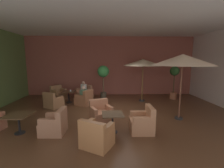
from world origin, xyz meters
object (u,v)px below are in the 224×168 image
Objects in this scene: cafe_table_front_right at (113,118)px; armchair_front_right_north at (97,136)px; cafe_table_front_left at (69,94)px; patron_by_window at (84,92)px; potted_tree_left_corner at (174,78)px; patio_umbrella_center_beige at (183,60)px; armchair_front_right_east at (143,123)px; potted_tree_mid_left at (103,75)px; armchair_front_left_south at (84,94)px; armchair_front_left_north at (53,102)px; patron_blue_shirt at (84,87)px; iced_drink_cup at (71,91)px; armchair_front_right_south at (101,114)px; cafe_table_mid_center at (18,118)px; armchair_front_left_east at (85,99)px; armchair_front_left_west at (58,94)px; armchair_mid_center_east at (55,124)px; patio_umbrella_tall_red at (143,63)px.

armchair_front_right_north is (-0.48, -0.89, -0.20)m from cafe_table_front_right.
cafe_table_front_left is 1.07m from patron_by_window.
patio_umbrella_center_beige is at bearing -109.46° from potted_tree_left_corner.
armchair_front_right_east is 0.44× the size of potted_tree_left_corner.
patio_umbrella_center_beige is 4.72m from potted_tree_mid_left.
potted_tree_left_corner reaches higher than patron_by_window.
armchair_front_left_north is at bearing -128.31° from armchair_front_left_south.
patron_blue_shirt is 6.31× the size of iced_drink_cup.
cafe_table_mid_center is at bearing -161.68° from armchair_front_right_south.
armchair_front_left_east is 0.51× the size of potted_tree_left_corner.
armchair_front_right_south is 5.72m from potted_tree_left_corner.
armchair_front_left_north is at bearing -164.37° from patron_by_window.
armchair_front_left_west is (-1.79, 1.25, 0.02)m from armchair_front_left_east.
armchair_front_left_north is 3.20m from armchair_front_right_south.
armchair_front_left_north is at bearing 123.30° from armchair_front_right_north.
armchair_front_left_east is at bearing -35.07° from armchair_front_left_west.
armchair_mid_center_east is 3.37m from patron_by_window.
armchair_mid_center_east is 1.22× the size of patron_blue_shirt.
potted_tree_mid_left reaches higher than armchair_front_left_north.
armchair_front_right_east is 5.29m from patron_blue_shirt.
cafe_table_front_left is 0.29× the size of patio_umbrella_tall_red.
armchair_front_left_east is 1.37m from patron_blue_shirt.
potted_tree_mid_left reaches higher than cafe_table_mid_center.
armchair_front_right_east is 8.09× the size of iced_drink_cup.
armchair_mid_center_east is (-2.95, -0.02, -0.01)m from armchair_front_right_east.
patron_blue_shirt reaches higher than cafe_table_mid_center.
armchair_front_right_south reaches higher than armchair_front_left_east.
armchair_front_right_north is (1.12, -5.48, 0.00)m from armchair_front_left_south.
armchair_front_left_west is 0.39× the size of patio_umbrella_center_beige.
armchair_front_left_west is at bearing 132.88° from armchair_front_right_east.
armchair_front_right_east is 2.95m from armchair_mid_center_east.
potted_tree_left_corner reaches higher than armchair_front_right_east.
armchair_front_left_east is 1.00m from iced_drink_cup.
potted_tree_mid_left reaches higher than armchair_front_right_north.
cafe_table_mid_center is at bearing -121.44° from potted_tree_mid_left.
patio_umbrella_center_beige is at bearing 31.37° from armchair_front_right_north.
patron_blue_shirt reaches higher than armchair_front_right_south.
armchair_mid_center_east is at bearing -179.68° from armchair_front_right_east.
armchair_mid_center_east is at bearing -70.60° from armchair_front_left_north.
iced_drink_cup is (-1.80, 2.76, 0.39)m from armchair_front_right_south.
patio_umbrella_tall_red is 1.18× the size of potted_tree_mid_left.
potted_tree_mid_left is at bearing 133.59° from patio_umbrella_center_beige.
patio_umbrella_center_beige is (5.74, -1.77, 2.12)m from armchair_front_left_north.
patio_umbrella_center_beige is (4.19, -2.17, 2.12)m from armchair_front_left_east.
patron_blue_shirt is at bearing 45.50° from cafe_table_front_left.
patio_umbrella_center_beige is at bearing -27.39° from armchair_front_left_east.
patio_umbrella_tall_red reaches higher than potted_tree_mid_left.
armchair_front_left_west is 9.42× the size of iced_drink_cup.
armchair_front_right_east is at bearing -102.45° from patio_umbrella_tall_red.
patio_umbrella_center_beige is (3.27, 1.99, 2.10)m from armchair_front_right_north.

